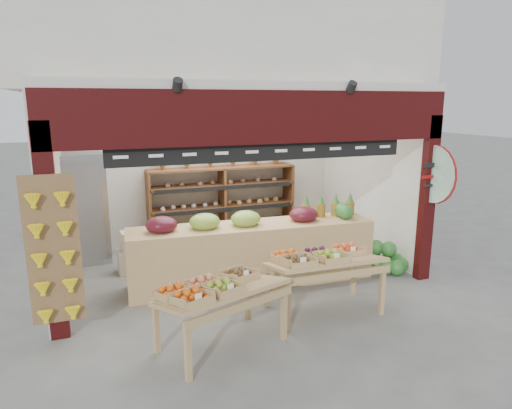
% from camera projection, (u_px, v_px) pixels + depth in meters
% --- Properties ---
extents(ground, '(60.00, 60.00, 0.00)m').
position_uv_depth(ground, '(243.00, 278.00, 7.56)').
color(ground, '#61625D').
rests_on(ground, ground).
extents(shop_structure, '(6.36, 5.12, 5.40)m').
position_uv_depth(shop_structure, '(212.00, 41.00, 8.17)').
color(shop_structure, silver).
rests_on(shop_structure, ground).
extents(banana_board, '(0.60, 0.15, 1.80)m').
position_uv_depth(banana_board, '(54.00, 254.00, 5.31)').
color(banana_board, brown).
rests_on(banana_board, ground).
extents(gift_sign, '(0.04, 0.93, 0.92)m').
position_uv_depth(gift_sign, '(434.00, 174.00, 7.07)').
color(gift_sign, '#B5E4C9').
rests_on(gift_sign, ground).
extents(back_shelving, '(2.98, 0.49, 1.84)m').
position_uv_depth(back_shelving, '(222.00, 187.00, 9.17)').
color(back_shelving, brown).
rests_on(back_shelving, ground).
extents(refrigerator, '(0.83, 0.83, 1.98)m').
position_uv_depth(refrigerator, '(84.00, 208.00, 8.17)').
color(refrigerator, '#B3B6BA').
rests_on(refrigerator, ground).
extents(cardboard_stack, '(1.02, 0.74, 0.72)m').
position_uv_depth(cardboard_stack, '(146.00, 255.00, 7.90)').
color(cardboard_stack, silver).
rests_on(cardboard_stack, ground).
extents(mid_counter, '(3.92, 1.03, 1.20)m').
position_uv_depth(mid_counter, '(251.00, 251.00, 7.24)').
color(mid_counter, tan).
rests_on(mid_counter, ground).
extents(display_table_left, '(1.65, 1.24, 0.95)m').
position_uv_depth(display_table_left, '(213.00, 290.00, 5.25)').
color(display_table_left, tan).
rests_on(display_table_left, ground).
extents(display_table_right, '(1.53, 0.88, 0.98)m').
position_uv_depth(display_table_right, '(320.00, 259.00, 6.22)').
color(display_table_right, tan).
rests_on(display_table_right, ground).
extents(watermelon_pile, '(0.71, 0.68, 0.52)m').
position_uv_depth(watermelon_pile, '(387.00, 260.00, 7.82)').
color(watermelon_pile, '#1B511B').
rests_on(watermelon_pile, ground).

